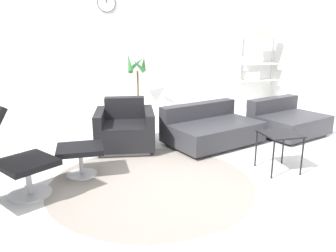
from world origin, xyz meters
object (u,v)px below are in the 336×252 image
at_px(ottoman, 80,153).
at_px(armchair_red, 125,130).
at_px(potted_plant, 138,90).
at_px(shelf_unit, 256,55).
at_px(couch_low, 211,130).
at_px(side_table, 280,137).
at_px(couch_second, 287,122).

distance_m(ottoman, armchair_red, 1.06).
xyz_separation_m(potted_plant, shelf_unit, (2.60, 0.08, 0.63)).
bearing_deg(potted_plant, couch_low, -65.46).
bearing_deg(potted_plant, armchair_red, -105.35).
distance_m(potted_plant, shelf_unit, 2.68).
bearing_deg(side_table, ottoman, 169.01).
height_order(ottoman, side_table, side_table).
xyz_separation_m(couch_low, side_table, (0.40, -1.22, 0.22)).
bearing_deg(couch_low, armchair_red, -23.04).
xyz_separation_m(ottoman, armchair_red, (0.64, 0.85, -0.00)).
distance_m(couch_second, shelf_unit, 2.08).
relative_size(potted_plant, shelf_unit, 0.66).
height_order(armchair_red, couch_low, armchair_red).
xyz_separation_m(ottoman, side_table, (2.37, -0.46, 0.15)).
bearing_deg(potted_plant, ottoman, -113.26).
height_order(couch_low, side_table, couch_low).
bearing_deg(ottoman, side_table, -10.99).
bearing_deg(side_table, shelf_unit, 66.73).
bearing_deg(armchair_red, ottoman, 61.06).
distance_m(armchair_red, shelf_unit, 3.71).
bearing_deg(couch_low, potted_plant, -84.84).
bearing_deg(potted_plant, side_table, -67.90).
xyz_separation_m(ottoman, shelf_unit, (3.72, 2.69, 0.94)).
distance_m(couch_low, couch_second, 1.44).
bearing_deg(couch_low, shelf_unit, -151.78).
height_order(couch_second, shelf_unit, shelf_unit).
xyz_separation_m(ottoman, couch_second, (3.39, 0.90, -0.06)).
bearing_deg(shelf_unit, potted_plant, -178.20).
bearing_deg(side_table, couch_low, 108.26).
relative_size(ottoman, side_table, 1.10).
bearing_deg(ottoman, couch_low, 21.27).
height_order(ottoman, shelf_unit, shelf_unit).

